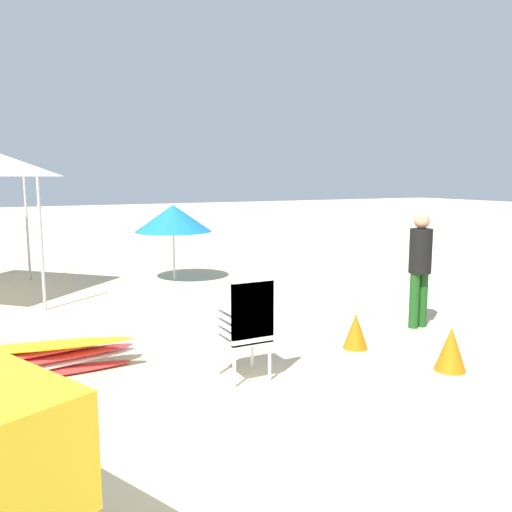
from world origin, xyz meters
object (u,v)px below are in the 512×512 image
Objects in this scene: traffic_cone_near at (356,331)px; lifeguard_near_left at (420,263)px; beach_umbrella_left at (173,218)px; stacked_plastic_chairs at (247,318)px; traffic_cone_far at (451,349)px; surfboard_pile at (37,360)px.

lifeguard_near_left is at bearing 14.55° from traffic_cone_near.
beach_umbrella_left is at bearing 96.28° from traffic_cone_near.
stacked_plastic_chairs is 1.82m from traffic_cone_near.
stacked_plastic_chairs is at bearing -167.10° from lifeguard_near_left.
lifeguard_near_left is 1.64m from traffic_cone_near.
traffic_cone_near is (-1.42, -0.37, -0.73)m from lifeguard_near_left.
traffic_cone_near is at bearing 11.53° from stacked_plastic_chairs.
lifeguard_near_left reaches higher than traffic_cone_far.
beach_umbrella_left reaches higher than surfboard_pile.
stacked_plastic_chairs is at bearing -29.33° from surfboard_pile.
surfboard_pile is 4.93× the size of traffic_cone_far.
traffic_cone_far is at bearing -19.72° from stacked_plastic_chairs.
stacked_plastic_chairs is at bearing -100.97° from beach_umbrella_left.
traffic_cone_near is (3.74, -0.78, 0.03)m from surfboard_pile.
surfboard_pile is at bearing 155.48° from traffic_cone_far.
beach_umbrella_left is at bearing 111.70° from lifeguard_near_left.
stacked_plastic_chairs is at bearing -168.47° from traffic_cone_near.
beach_umbrella_left is 6.75m from traffic_cone_far.
surfboard_pile is 5.47× the size of traffic_cone_near.
surfboard_pile is 1.49× the size of lifeguard_near_left.
lifeguard_near_left is at bearing 57.61° from traffic_cone_far.
traffic_cone_far is (1.07, -6.58, -1.07)m from beach_umbrella_left.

